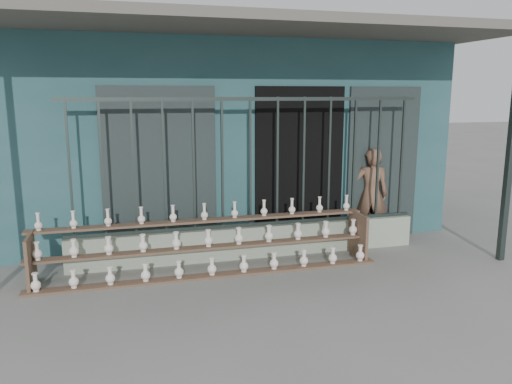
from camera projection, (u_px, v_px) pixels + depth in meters
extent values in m
plane|color=slate|center=(278.00, 290.00, 5.90)|extent=(60.00, 60.00, 0.00)
cube|color=#285156|center=(211.00, 130.00, 9.66)|extent=(7.00, 5.00, 3.20)
cube|color=black|center=(299.00, 166.00, 7.63)|extent=(1.40, 0.12, 2.40)
cube|color=#1E2828|center=(160.00, 172.00, 7.05)|extent=(1.60, 0.08, 2.40)
cube|color=#1E2828|center=(382.00, 163.00, 7.95)|extent=(1.20, 0.08, 2.40)
cube|color=#59544C|center=(252.00, 26.00, 6.43)|extent=(7.40, 2.00, 0.12)
cube|color=#283330|center=(511.00, 150.00, 6.71)|extent=(0.08, 0.08, 3.10)
cube|color=#99A890|center=(250.00, 241.00, 7.09)|extent=(5.00, 0.20, 0.45)
cube|color=#283330|center=(70.00, 170.00, 6.26)|extent=(0.03, 0.03, 1.80)
cube|color=#283330|center=(102.00, 169.00, 6.37)|extent=(0.03, 0.03, 1.80)
cube|color=#283330|center=(134.00, 167.00, 6.47)|extent=(0.03, 0.03, 1.80)
cube|color=#283330|center=(164.00, 166.00, 6.57)|extent=(0.03, 0.03, 1.80)
cube|color=#283330|center=(194.00, 165.00, 6.67)|extent=(0.03, 0.03, 1.80)
cube|color=#283330|center=(222.00, 164.00, 6.77)|extent=(0.03, 0.03, 1.80)
cube|color=#283330|center=(250.00, 163.00, 6.87)|extent=(0.03, 0.03, 1.80)
cube|color=#283330|center=(277.00, 162.00, 6.97)|extent=(0.03, 0.03, 1.80)
cube|color=#283330|center=(304.00, 161.00, 7.07)|extent=(0.03, 0.03, 1.80)
cube|color=#283330|center=(329.00, 160.00, 7.18)|extent=(0.03, 0.03, 1.80)
cube|color=#283330|center=(354.00, 159.00, 7.28)|extent=(0.03, 0.03, 1.80)
cube|color=#283330|center=(378.00, 158.00, 7.38)|extent=(0.03, 0.03, 1.80)
cube|color=#283330|center=(402.00, 157.00, 7.48)|extent=(0.03, 0.03, 1.80)
cube|color=#283330|center=(250.00, 99.00, 6.70)|extent=(5.00, 0.04, 0.05)
cube|color=#283330|center=(250.00, 224.00, 7.04)|extent=(5.00, 0.04, 0.05)
cube|color=brown|center=(212.00, 276.00, 6.34)|extent=(4.50, 0.18, 0.03)
cube|color=brown|center=(208.00, 247.00, 6.52)|extent=(4.50, 0.18, 0.03)
cube|color=brown|center=(205.00, 221.00, 6.70)|extent=(4.50, 0.18, 0.03)
cube|color=brown|center=(31.00, 261.00, 5.96)|extent=(0.04, 0.55, 0.64)
cube|color=brown|center=(358.00, 235.00, 7.07)|extent=(0.04, 0.55, 0.64)
imported|color=brown|center=(371.00, 194.00, 7.89)|extent=(0.63, 0.53, 1.46)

